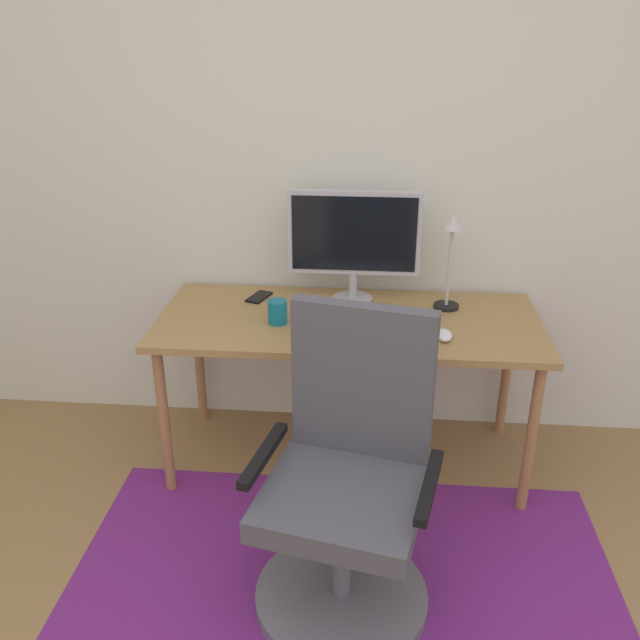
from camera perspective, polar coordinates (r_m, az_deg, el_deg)
The scene contains 10 objects.
wall_back at distance 3.05m, azimuth 0.90°, elevation 13.62°, with size 6.00×0.10×2.60m, color silver.
area_rug at distance 2.60m, azimuth 1.97°, elevation -21.33°, with size 1.98×1.16×0.01m, color #712474.
desk at distance 2.84m, azimuth 2.44°, elevation -1.03°, with size 1.62×0.69×0.71m.
monitor at distance 2.91m, azimuth 2.93°, elevation 7.13°, with size 0.58×0.18×0.50m.
keyboard at distance 2.61m, azimuth 3.11°, elevation -1.65°, with size 0.43×0.13×0.02m, color white.
computer_mouse at distance 2.67m, azimuth 10.62°, elevation -1.29°, with size 0.06×0.10×0.03m, color white.
coffee_cup at distance 2.76m, azimuth -3.67°, elevation 0.69°, with size 0.08×0.08×0.10m, color #116C81.
cell_phone at distance 3.04m, azimuth -5.26°, elevation 1.98°, with size 0.07×0.14×0.01m, color black.
desk_lamp at distance 2.88m, azimuth 11.18°, elevation 6.14°, with size 0.11×0.11×0.42m.
office_chair at distance 2.30m, azimuth 2.40°, elevation -15.09°, with size 0.65×0.60×1.04m.
Camera 1 is at (0.21, -0.79, 1.85)m, focal length 37.30 mm.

